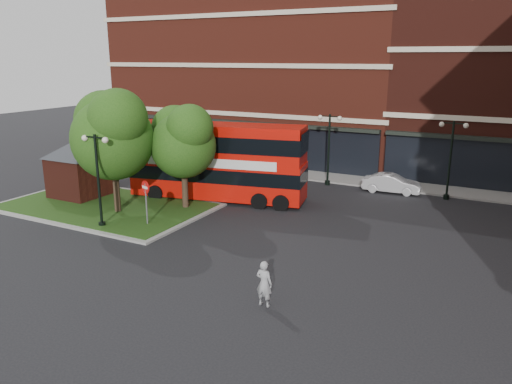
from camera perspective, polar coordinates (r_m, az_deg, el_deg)
The scene contains 15 objects.
ground at distance 24.33m, azimuth -8.14°, elevation -6.16°, with size 120.00×120.00×0.00m, color black.
pavement_far at distance 38.29m, azimuth 6.35°, elevation 1.92°, with size 44.00×3.00×0.12m, color slate.
terrace_far_left at distance 47.43m, azimuth 0.77°, elevation 13.03°, with size 26.00×12.00×14.00m, color maroon.
traffic_island at distance 31.43m, azimuth -16.87°, elevation -1.59°, with size 12.60×7.60×0.15m.
kiosk at distance 33.69m, azimuth -19.65°, elevation 3.22°, with size 6.51×6.51×3.60m.
tree_island_west at distance 29.19m, azimuth -16.17°, elevation 6.73°, with size 5.40×4.71×7.21m.
tree_island_east at distance 29.24m, azimuth -8.40°, elevation 6.08°, with size 4.46×3.90×6.29m.
lamp_island at distance 27.12m, azimuth -17.61°, elevation 1.77°, with size 1.72×0.36×5.00m.
lamp_far_left at distance 35.22m, azimuth 8.32°, elevation 5.28°, with size 1.72×0.36×5.00m.
lamp_far_right at distance 33.49m, azimuth 21.35°, elevation 3.89°, with size 1.72×0.36×5.00m.
bus at distance 31.31m, azimuth -4.45°, elevation 4.05°, with size 11.32×4.65×4.22m.
woman at distance 18.33m, azimuth 0.94°, elevation -10.42°, with size 0.63×0.42×1.74m, color #959597.
car_silver at distance 40.09m, azimuth -1.50°, elevation 3.42°, with size 1.45×3.61×1.23m, color #B4B5BC.
car_white at distance 34.48m, azimuth 15.23°, elevation 0.95°, with size 1.32×3.78×1.25m, color silver.
no_entry_sign at distance 26.96m, azimuth -12.48°, elevation -0.23°, with size 0.67×0.29×2.51m.
Camera 1 is at (13.43, -18.28, 8.79)m, focal length 35.00 mm.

